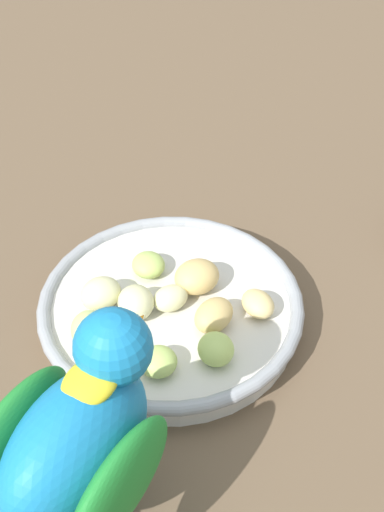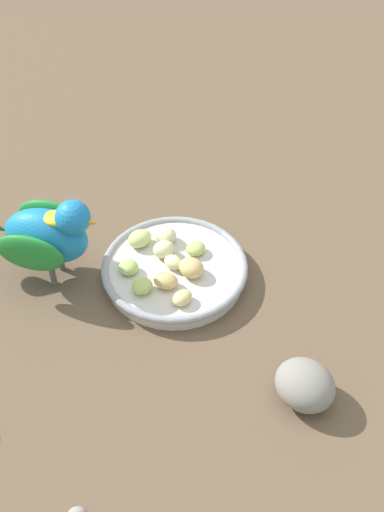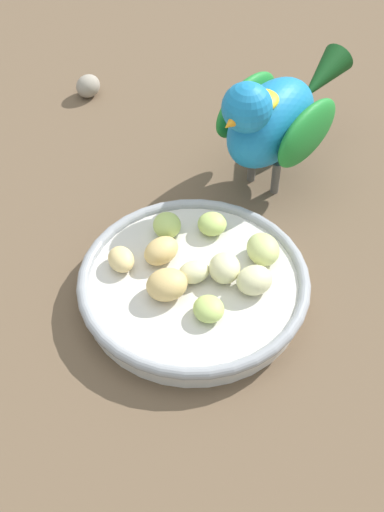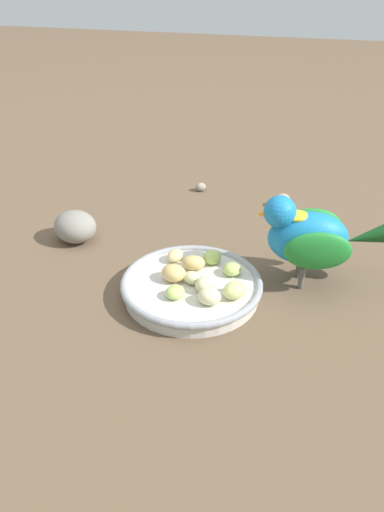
{
  "view_description": "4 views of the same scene",
  "coord_description": "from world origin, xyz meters",
  "px_view_note": "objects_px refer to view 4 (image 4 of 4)",
  "views": [
    {
      "loc": [
        0.3,
        -0.33,
        0.47
      ],
      "look_at": [
        0.01,
        0.01,
        0.06
      ],
      "focal_mm": 54.59,
      "sensor_mm": 36.0,
      "label": 1
    },
    {
      "loc": [
        0.58,
        0.27,
        0.68
      ],
      "look_at": [
        0.01,
        0.02,
        0.05
      ],
      "focal_mm": 44.22,
      "sensor_mm": 36.0,
      "label": 2
    },
    {
      "loc": [
        -0.32,
        0.28,
        0.53
      ],
      "look_at": [
        0.01,
        -0.01,
        0.05
      ],
      "focal_mm": 51.66,
      "sensor_mm": 36.0,
      "label": 3
    },
    {
      "loc": [
        -0.68,
        -0.15,
        0.5
      ],
      "look_at": [
        0.03,
        -0.01,
        0.05
      ],
      "focal_mm": 40.01,
      "sensor_mm": 36.0,
      "label": 4
    }
  ],
  "objects_px": {
    "apple_piece_6": "(175,292)",
    "apple_piece_8": "(232,269)",
    "pebble_1": "(201,187)",
    "apple_piece_9": "(175,256)",
    "apple_piece_5": "(212,257)",
    "feeding_bowl": "(192,287)",
    "apple_piece_2": "(193,278)",
    "pebble_0": "(282,200)",
    "apple_piece_3": "(206,284)",
    "parrot": "(311,235)",
    "apple_piece_7": "(194,263)",
    "apple_piece_0": "(234,290)",
    "rock_large": "(75,227)",
    "apple_piece_1": "(209,296)",
    "apple_piece_4": "(174,273)"
  },
  "relations": [
    {
      "from": "parrot",
      "to": "pebble_0",
      "type": "bearing_deg",
      "value": -88.36
    },
    {
      "from": "apple_piece_0",
      "to": "apple_piece_2",
      "type": "bearing_deg",
      "value": 71.53
    },
    {
      "from": "pebble_1",
      "to": "apple_piece_1",
      "type": "bearing_deg",
      "value": -167.29
    },
    {
      "from": "apple_piece_9",
      "to": "parrot",
      "type": "distance_m",
      "value": 0.21
    },
    {
      "from": "apple_piece_2",
      "to": "apple_piece_7",
      "type": "relative_size",
      "value": 0.81
    },
    {
      "from": "apple_piece_5",
      "to": "pebble_1",
      "type": "xyz_separation_m",
      "value": [
        0.3,
        0.08,
        -0.02
      ]
    },
    {
      "from": "feeding_bowl",
      "to": "pebble_0",
      "type": "distance_m",
      "value": 0.34
    },
    {
      "from": "apple_piece_8",
      "to": "pebble_1",
      "type": "relative_size",
      "value": 1.31
    },
    {
      "from": "apple_piece_4",
      "to": "apple_piece_8",
      "type": "distance_m",
      "value": 0.09
    },
    {
      "from": "apple_piece_6",
      "to": "apple_piece_7",
      "type": "bearing_deg",
      "value": -7.99
    },
    {
      "from": "apple_piece_2",
      "to": "rock_large",
      "type": "relative_size",
      "value": 0.38
    },
    {
      "from": "apple_piece_8",
      "to": "pebble_0",
      "type": "height_order",
      "value": "apple_piece_8"
    },
    {
      "from": "apple_piece_6",
      "to": "apple_piece_8",
      "type": "bearing_deg",
      "value": -43.47
    },
    {
      "from": "feeding_bowl",
      "to": "apple_piece_2",
      "type": "relative_size",
      "value": 7.33
    },
    {
      "from": "apple_piece_2",
      "to": "apple_piece_9",
      "type": "relative_size",
      "value": 0.97
    },
    {
      "from": "apple_piece_7",
      "to": "apple_piece_6",
      "type": "bearing_deg",
      "value": 172.01
    },
    {
      "from": "feeding_bowl",
      "to": "apple_piece_8",
      "type": "height_order",
      "value": "apple_piece_8"
    },
    {
      "from": "apple_piece_8",
      "to": "parrot",
      "type": "bearing_deg",
      "value": -73.16
    },
    {
      "from": "apple_piece_1",
      "to": "pebble_1",
      "type": "bearing_deg",
      "value": 12.71
    },
    {
      "from": "apple_piece_5",
      "to": "rock_large",
      "type": "distance_m",
      "value": 0.26
    },
    {
      "from": "apple_piece_6",
      "to": "pebble_0",
      "type": "relative_size",
      "value": 0.94
    },
    {
      "from": "parrot",
      "to": "apple_piece_2",
      "type": "bearing_deg",
      "value": 12.34
    },
    {
      "from": "apple_piece_3",
      "to": "apple_piece_5",
      "type": "xyz_separation_m",
      "value": [
        0.08,
        0.0,
        -0.0
      ]
    },
    {
      "from": "feeding_bowl",
      "to": "pebble_1",
      "type": "distance_m",
      "value": 0.37
    },
    {
      "from": "apple_piece_3",
      "to": "apple_piece_6",
      "type": "bearing_deg",
      "value": 120.58
    },
    {
      "from": "apple_piece_1",
      "to": "rock_large",
      "type": "height_order",
      "value": "rock_large"
    },
    {
      "from": "apple_piece_6",
      "to": "pebble_0",
      "type": "distance_m",
      "value": 0.39
    },
    {
      "from": "apple_piece_3",
      "to": "pebble_1",
      "type": "relative_size",
      "value": 1.53
    },
    {
      "from": "apple_piece_0",
      "to": "apple_piece_6",
      "type": "height_order",
      "value": "apple_piece_0"
    },
    {
      "from": "apple_piece_0",
      "to": "apple_piece_9",
      "type": "distance_m",
      "value": 0.13
    },
    {
      "from": "apple_piece_2",
      "to": "parrot",
      "type": "distance_m",
      "value": 0.19
    },
    {
      "from": "apple_piece_5",
      "to": "pebble_1",
      "type": "bearing_deg",
      "value": 14.34
    },
    {
      "from": "rock_large",
      "to": "apple_piece_4",
      "type": "bearing_deg",
      "value": -119.96
    },
    {
      "from": "feeding_bowl",
      "to": "pebble_1",
      "type": "xyz_separation_m",
      "value": [
        0.36,
        0.06,
        -0.01
      ]
    },
    {
      "from": "apple_piece_4",
      "to": "apple_piece_1",
      "type": "bearing_deg",
      "value": -126.39
    },
    {
      "from": "apple_piece_2",
      "to": "apple_piece_7",
      "type": "distance_m",
      "value": 0.04
    },
    {
      "from": "feeding_bowl",
      "to": "pebble_0",
      "type": "xyz_separation_m",
      "value": [
        0.33,
        -0.11,
        -0.0
      ]
    },
    {
      "from": "feeding_bowl",
      "to": "rock_large",
      "type": "relative_size",
      "value": 2.77
    },
    {
      "from": "apple_piece_8",
      "to": "apple_piece_9",
      "type": "distance_m",
      "value": 0.1
    },
    {
      "from": "apple_piece_0",
      "to": "pebble_1",
      "type": "bearing_deg",
      "value": 17.88
    },
    {
      "from": "apple_piece_9",
      "to": "rock_large",
      "type": "relative_size",
      "value": 0.39
    },
    {
      "from": "apple_piece_0",
      "to": "apple_piece_6",
      "type": "bearing_deg",
      "value": 102.14
    },
    {
      "from": "pebble_1",
      "to": "apple_piece_2",
      "type": "bearing_deg",
      "value": -170.85
    },
    {
      "from": "apple_piece_5",
      "to": "pebble_1",
      "type": "height_order",
      "value": "apple_piece_5"
    },
    {
      "from": "feeding_bowl",
      "to": "apple_piece_9",
      "type": "bearing_deg",
      "value": 34.07
    },
    {
      "from": "apple_piece_7",
      "to": "apple_piece_8",
      "type": "bearing_deg",
      "value": -92.91
    },
    {
      "from": "parrot",
      "to": "apple_piece_7",
      "type": "bearing_deg",
      "value": -0.28
    },
    {
      "from": "apple_piece_2",
      "to": "apple_piece_5",
      "type": "xyz_separation_m",
      "value": [
        0.06,
        -0.02,
        0.0
      ]
    },
    {
      "from": "apple_piece_6",
      "to": "apple_piece_5",
      "type": "bearing_deg",
      "value": -19.77
    },
    {
      "from": "apple_piece_7",
      "to": "pebble_1",
      "type": "relative_size",
      "value": 1.67
    }
  ]
}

